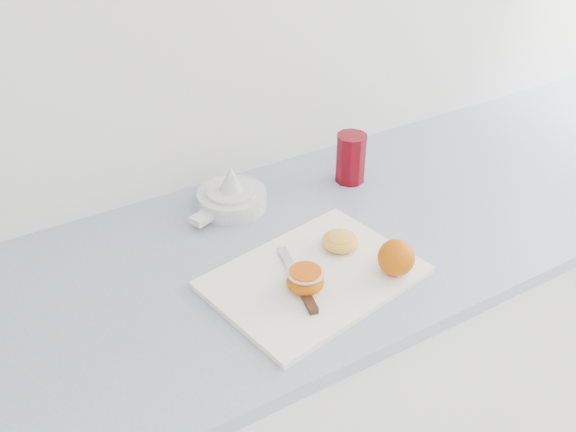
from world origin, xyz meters
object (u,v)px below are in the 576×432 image
(counter, at_px, (339,371))
(half_orange, at_px, (305,280))
(citrus_juicer, at_px, (231,196))
(cutting_board, at_px, (314,277))
(red_tumbler, at_px, (351,160))

(counter, distance_m, half_orange, 0.54)
(half_orange, bearing_deg, citrus_juicer, 87.08)
(cutting_board, height_order, half_orange, half_orange)
(citrus_juicer, bearing_deg, counter, -44.41)
(cutting_board, distance_m, citrus_juicer, 0.30)
(half_orange, relative_size, citrus_juicer, 0.36)
(citrus_juicer, bearing_deg, cutting_board, -86.27)
(counter, relative_size, citrus_juicer, 13.47)
(counter, relative_size, cutting_board, 6.77)
(half_orange, bearing_deg, red_tumbler, 43.57)
(half_orange, xyz_separation_m, citrus_juicer, (0.02, 0.32, -0.01))
(half_orange, height_order, red_tumbler, red_tumbler)
(citrus_juicer, relative_size, red_tumbler, 1.62)
(counter, distance_m, cutting_board, 0.49)
(cutting_board, bearing_deg, counter, 35.99)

